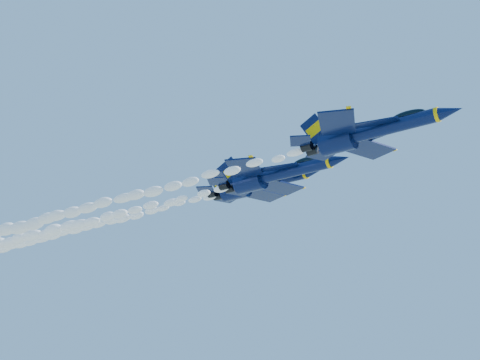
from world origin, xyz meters
The scene contains 6 objects.
jet_lead centered at (19.72, -11.88, 151.02)m, with size 16.11×13.21×5.99m.
smoke_trail_jet_lead centered at (-18.65, -11.88, 150.54)m, with size 62.98×2.18×1.96m, color white.
jet_second centered at (4.65, -4.59, 152.28)m, with size 17.46×14.32×6.49m.
smoke_trail_jet_second centered at (-34.30, -4.59, 151.78)m, with size 62.98×2.36×2.13m, color white.
jet_third centered at (-2.86, 3.30, 155.11)m, with size 18.14×14.88×6.74m.
smoke_trail_jet_third centered at (-42.10, 3.30, 154.61)m, with size 62.98×2.46×2.21m, color white.
Camera 1 is at (39.24, -63.09, 125.40)m, focal length 45.00 mm.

